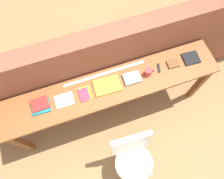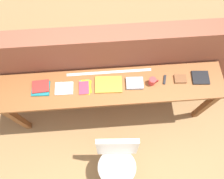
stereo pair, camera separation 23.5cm
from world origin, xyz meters
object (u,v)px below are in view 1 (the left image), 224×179
object	(u,v)px
book_repair_rightmost	(191,58)
book_stack_leftmost	(40,105)
magazine_cycling	(64,100)
pamphlet_pile_colourful	(85,94)
book_open_centre	(107,85)
mug	(148,72)
chair_white_moulded	(133,156)
leather_journal_brown	(173,64)
multitool_folded	(159,68)

from	to	relation	value
book_repair_rightmost	book_stack_leftmost	bearing A→B (deg)	-175.97
magazine_cycling	pamphlet_pile_colourful	size ratio (longest dim) A/B	1.06
magazine_cycling	book_open_centre	distance (m)	0.48
book_stack_leftmost	mug	world-z (taller)	mug
chair_white_moulded	leather_journal_brown	bearing A→B (deg)	45.71
magazine_cycling	leather_journal_brown	distance (m)	1.28
book_stack_leftmost	magazine_cycling	xyz separation A→B (m)	(0.25, -0.02, -0.01)
magazine_cycling	multitool_folded	world-z (taller)	same
mug	book_repair_rightmost	world-z (taller)	mug
mug	book_repair_rightmost	size ratio (longest dim) A/B	0.60
mug	multitool_folded	world-z (taller)	mug
book_open_centre	book_repair_rightmost	size ratio (longest dim) A/B	1.59
book_stack_leftmost	mug	size ratio (longest dim) A/B	1.79
book_stack_leftmost	pamphlet_pile_colourful	distance (m)	0.48
pamphlet_pile_colourful	book_repair_rightmost	distance (m)	1.28
multitool_folded	magazine_cycling	bearing A→B (deg)	-178.72
chair_white_moulded	mug	bearing A→B (deg)	59.93
multitool_folded	book_repair_rightmost	distance (m)	0.40
book_stack_leftmost	leather_journal_brown	size ratio (longest dim) A/B	1.51
magazine_cycling	book_repair_rightmost	bearing A→B (deg)	2.15
book_stack_leftmost	mug	xyz separation A→B (m)	(1.21, -0.02, 0.03)
chair_white_moulded	book_stack_leftmost	distance (m)	1.16
chair_white_moulded	multitool_folded	world-z (taller)	multitool_folded
magazine_cycling	book_repair_rightmost	xyz separation A→B (m)	(1.51, 0.02, 0.00)
multitool_folded	leather_journal_brown	distance (m)	0.17
book_open_centre	multitool_folded	distance (m)	0.62
pamphlet_pile_colourful	book_repair_rightmost	bearing A→B (deg)	0.99
book_stack_leftmost	leather_journal_brown	bearing A→B (deg)	-0.12
book_open_centre	multitool_folded	size ratio (longest dim) A/B	2.67
magazine_cycling	mug	xyz separation A→B (m)	(0.96, -0.00, 0.04)
magazine_cycling	book_stack_leftmost	bearing A→B (deg)	176.33
magazine_cycling	multitool_folded	xyz separation A→B (m)	(1.11, 0.02, -0.00)
leather_journal_brown	multitool_folded	bearing A→B (deg)	-178.63
multitool_folded	book_repair_rightmost	bearing A→B (deg)	-0.84
mug	multitool_folded	bearing A→B (deg)	9.92
pamphlet_pile_colourful	leather_journal_brown	distance (m)	1.05
book_open_centre	pamphlet_pile_colourful	bearing A→B (deg)	-174.61
book_stack_leftmost	book_repair_rightmost	size ratio (longest dim) A/B	1.06
mug	magazine_cycling	bearing A→B (deg)	179.95
book_open_centre	chair_white_moulded	bearing A→B (deg)	-84.51
pamphlet_pile_colourful	mug	size ratio (longest dim) A/B	1.67
multitool_folded	chair_white_moulded	bearing A→B (deg)	-126.79
chair_white_moulded	leather_journal_brown	world-z (taller)	leather_journal_brown
chair_white_moulded	leather_journal_brown	distance (m)	1.14
mug	book_open_centre	bearing A→B (deg)	178.71
magazine_cycling	leather_journal_brown	size ratio (longest dim) A/B	1.50
book_open_centre	leather_journal_brown	world-z (taller)	leather_journal_brown
book_open_centre	leather_journal_brown	bearing A→B (deg)	3.14
book_stack_leftmost	book_open_centre	xyz separation A→B (m)	(0.74, -0.01, -0.01)
multitool_folded	book_open_centre	bearing A→B (deg)	-178.63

